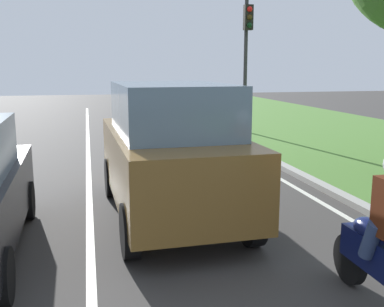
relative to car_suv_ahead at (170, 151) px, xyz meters
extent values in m
plane|color=#383533|center=(-0.66, 5.37, -1.17)|extent=(60.00, 60.00, 0.00)
cube|color=silver|center=(-1.36, 5.37, -1.16)|extent=(0.12, 32.00, 0.01)
cube|color=silver|center=(2.94, 5.37, -1.16)|extent=(0.12, 32.00, 0.01)
cube|color=#47752D|center=(7.84, 5.37, -1.14)|extent=(9.00, 48.00, 0.06)
cube|color=#9E9B93|center=(3.44, 5.37, -1.11)|extent=(0.24, 48.00, 0.12)
cube|color=brown|center=(0.00, 0.04, -0.24)|extent=(2.03, 4.55, 1.10)
cube|color=slate|center=(0.00, -0.11, 0.71)|extent=(1.78, 2.75, 0.80)
cylinder|color=black|center=(-0.92, 1.54, -0.79)|extent=(0.24, 0.77, 0.76)
cylinder|color=black|center=(0.83, 1.60, -0.79)|extent=(0.24, 0.77, 0.76)
cylinder|color=black|center=(-0.83, -1.51, -0.79)|extent=(0.24, 0.77, 0.76)
cylinder|color=black|center=(0.92, -1.46, -0.79)|extent=(0.24, 0.77, 0.76)
cylinder|color=black|center=(-2.38, 0.48, -0.85)|extent=(0.24, 0.65, 0.64)
cylinder|color=black|center=(-2.30, -2.44, -0.85)|extent=(0.24, 0.65, 0.64)
ellipsoid|color=#0C143F|center=(1.63, -3.18, -0.37)|extent=(0.29, 0.51, 0.24)
cylinder|color=black|center=(1.64, -2.83, -0.87)|extent=(0.11, 0.60, 0.60)
cylinder|color=navy|center=(1.46, -3.46, -0.37)|extent=(0.17, 0.30, 0.45)
cylinder|color=#2D2D2D|center=(4.57, 9.26, 1.32)|extent=(0.14, 0.14, 4.97)
cube|color=black|center=(4.57, 9.06, 3.14)|extent=(0.32, 0.24, 0.90)
sphere|color=red|center=(4.57, 8.93, 3.42)|extent=(0.20, 0.20, 0.20)
sphere|color=#382B0C|center=(4.57, 8.93, 3.14)|extent=(0.20, 0.20, 0.20)
sphere|color=black|center=(4.57, 8.93, 2.86)|extent=(0.20, 0.20, 0.20)
camera|label=1|loc=(-1.31, -7.34, 1.38)|focal=42.53mm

